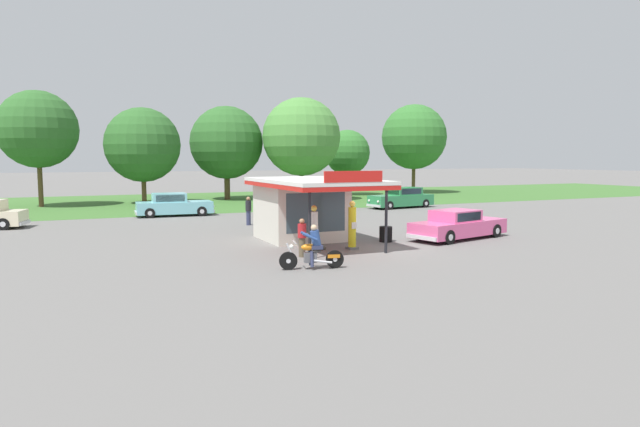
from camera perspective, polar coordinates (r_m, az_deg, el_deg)
ground_plane at (r=23.79m, az=5.83°, el=-3.72°), size 300.00×300.00×0.00m
grass_verge_strip at (r=51.81m, az=-11.00°, el=1.31°), size 120.00×24.00×0.01m
service_station_kiosk at (r=26.17m, az=-1.67°, el=0.96°), size 4.31×7.62×3.40m
gas_pump_nearside at (r=22.95m, az=-0.63°, el=-1.78°), size 0.44×0.44×1.96m
gas_pump_offside at (r=23.71m, az=3.34°, el=-1.40°), size 0.44×0.44×2.08m
motorcycle_with_rider at (r=19.46m, az=-0.75°, el=-3.86°), size 2.27×0.82×1.58m
featured_classic_sedan at (r=27.55m, az=14.05°, el=-1.21°), size 5.76×3.11×1.42m
parked_car_back_row_far_right at (r=38.67m, az=-14.89°, el=0.81°), size 5.23×2.18×1.55m
parked_car_back_row_far_left at (r=40.84m, az=-0.84°, el=1.24°), size 5.26×2.77×1.52m
parked_car_back_row_centre at (r=43.99m, az=8.44°, el=1.55°), size 5.71×2.46×1.61m
bystander_admiring_sedan at (r=32.44m, az=-7.40°, el=0.34°), size 0.34×0.34×1.66m
bystander_standing_back_lot at (r=36.22m, az=1.17°, el=0.92°), size 0.34×0.34×1.64m
bystander_strolling_foreground at (r=21.80m, az=-1.87°, el=-2.44°), size 0.34×0.34×1.53m
bystander_leaning_by_kiosk at (r=37.55m, az=1.89°, el=1.20°), size 0.34×0.34×1.76m
tree_oak_distant_spare at (r=49.73m, az=-27.12°, el=7.74°), size 6.16×6.16×9.27m
tree_oak_far_right at (r=51.32m, az=-2.06°, el=7.80°), size 7.19×7.19×9.46m
tree_oak_left at (r=63.22m, az=9.69°, el=7.79°), size 7.24×7.24×9.90m
tree_oak_centre at (r=58.85m, az=2.87°, el=6.18°), size 4.78×4.78×6.89m
tree_oak_right at (r=49.64m, az=-17.84°, el=6.55°), size 6.35×6.35×8.21m
tree_oak_far_left at (r=52.94m, az=-9.63°, el=7.22°), size 6.82×6.82×8.77m
spare_tire_stack at (r=25.99m, az=6.80°, el=-2.13°), size 0.60×0.60×0.72m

